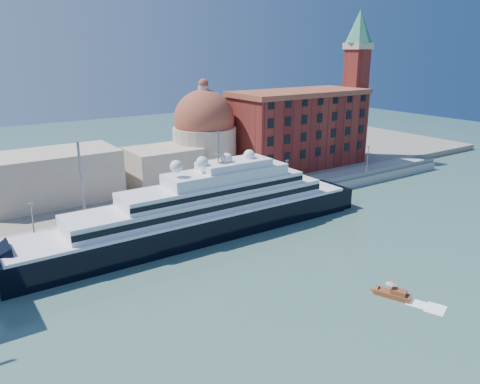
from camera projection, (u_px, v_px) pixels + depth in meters
ground at (266, 279)px, 78.99m from camera, size 400.00×400.00×0.00m
quay at (175, 215)px, 105.47m from camera, size 180.00×10.00×2.50m
land at (112, 177)px, 137.92m from camera, size 260.00×72.00×2.00m
quay_fence at (184, 213)px, 101.37m from camera, size 180.00×0.10×1.20m
superyacht at (185, 219)px, 94.25m from camera, size 84.49×11.71×25.25m
water_taxi at (394, 293)px, 73.22m from camera, size 3.76×5.81×2.62m
warehouse at (299, 128)px, 143.95m from camera, size 43.00×19.00×23.25m
campanile at (356, 76)px, 152.44m from camera, size 8.40×8.40×47.00m
church at (155, 152)px, 124.78m from camera, size 66.00×18.00×25.50m
lamp_posts at (121, 190)px, 94.75m from camera, size 120.80×2.40×18.00m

